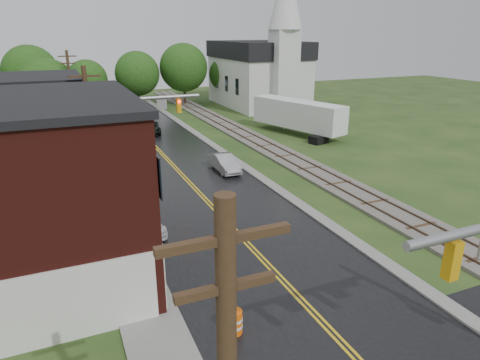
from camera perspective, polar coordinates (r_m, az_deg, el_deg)
main_road at (r=37.14m, az=-9.03°, el=2.05°), size 10.00×90.00×0.02m
curb_right at (r=43.25m, az=-3.79°, el=4.71°), size 0.80×70.00×0.12m
sidewalk_left at (r=31.50m, az=-17.64°, el=-1.82°), size 2.40×50.00×0.12m
yellow_house at (r=31.52m, az=-27.11°, el=3.08°), size 8.00×7.00×6.40m
darkred_building at (r=40.44m, az=-24.95°, el=5.12°), size 7.00×6.00×4.40m
church at (r=65.02m, az=2.85°, el=14.84°), size 10.40×18.40×20.00m
railroad at (r=44.92m, az=1.76°, el=5.43°), size 3.20×80.00×0.30m
traffic_signal_far at (r=32.42m, az=-14.11°, el=8.26°), size 7.34×0.43×7.20m
utility_pole_b at (r=27.24m, az=-19.16°, el=5.19°), size 1.80×0.28×9.00m
utility_pole_c at (r=48.90m, az=-21.52°, el=10.77°), size 1.80×0.28×9.00m
tree_left_e at (r=50.74m, az=-23.98°, el=10.83°), size 6.40×6.40×8.16m
suv_dark at (r=48.93m, az=-11.91°, el=6.82°), size 2.67×4.81×1.27m
sedan_silver at (r=34.77m, az=-2.08°, el=2.26°), size 1.47×4.15×1.37m
pickup_white at (r=25.02m, az=-12.73°, el=-5.48°), size 2.15×4.19×1.16m
semi_trailer at (r=47.55m, az=7.76°, el=8.63°), size 5.79×11.78×3.69m
construction_barrel at (r=16.95m, az=-0.67°, el=-18.42°), size 0.69×0.69×0.99m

